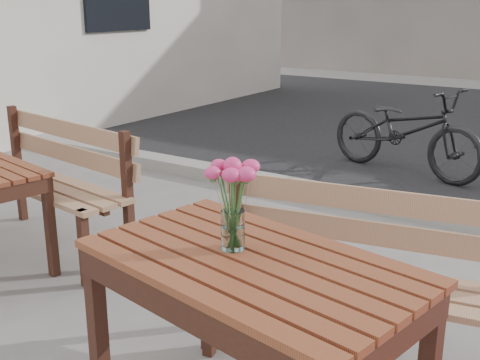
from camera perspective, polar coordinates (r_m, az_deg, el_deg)
name	(u,v)px	position (r m, az deg, el deg)	size (l,w,h in m)	color
main_table	(251,290)	(2.30, 1.07, -10.37)	(1.38, 0.96, 0.78)	maroon
main_bench	(358,256)	(2.90, 11.15, -7.05)	(1.51, 0.68, 0.90)	#9F7452
main_vase	(233,193)	(2.25, -0.70, -1.22)	(0.20, 0.20, 0.36)	white
second_bench	(56,168)	(4.39, -17.07, 1.06)	(1.57, 0.67, 0.94)	#9F7452
bicycle	(406,130)	(6.28, 15.43, 4.59)	(0.60, 1.71, 0.90)	black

